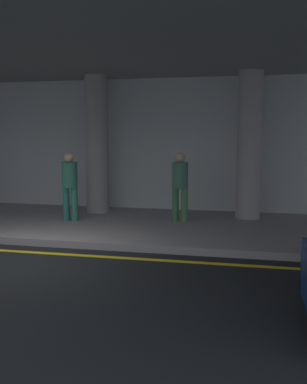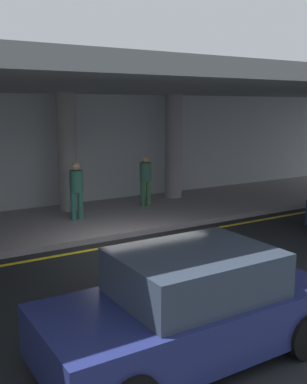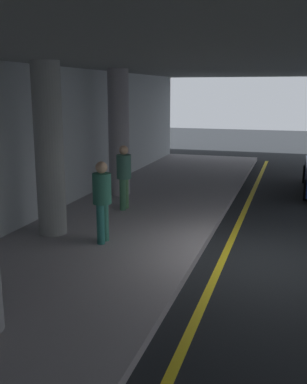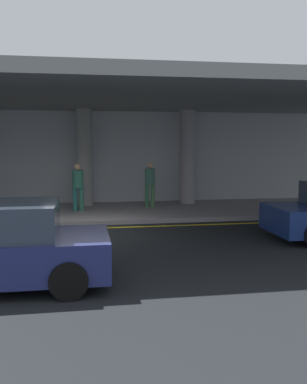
# 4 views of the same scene
# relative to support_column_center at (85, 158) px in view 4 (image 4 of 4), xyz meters

# --- Properties ---
(ground_plane) EXTENTS (60.00, 60.00, 0.00)m
(ground_plane) POSITION_rel_support_column_center_xyz_m (0.00, -4.31, -1.97)
(ground_plane) COLOR black
(sidewalk) EXTENTS (26.00, 4.20, 0.15)m
(sidewalk) POSITION_rel_support_column_center_xyz_m (0.00, -1.21, -1.90)
(sidewalk) COLOR gray
(sidewalk) RESTS_ON ground
(lane_stripe_yellow) EXTENTS (26.00, 0.14, 0.01)m
(lane_stripe_yellow) POSITION_rel_support_column_center_xyz_m (0.00, -3.75, -1.97)
(lane_stripe_yellow) COLOR yellow
(lane_stripe_yellow) RESTS_ON ground
(support_column_center) EXTENTS (0.61, 0.61, 3.65)m
(support_column_center) POSITION_rel_support_column_center_xyz_m (0.00, 0.00, 0.00)
(support_column_center) COLOR gray
(support_column_center) RESTS_ON sidewalk
(support_column_right_mid) EXTENTS (0.61, 0.61, 3.65)m
(support_column_right_mid) POSITION_rel_support_column_center_xyz_m (4.00, 0.00, 0.00)
(support_column_right_mid) COLOR gray
(support_column_right_mid) RESTS_ON sidewalk
(ceiling_overhang) EXTENTS (28.00, 13.20, 0.30)m
(ceiling_overhang) POSITION_rel_support_column_center_xyz_m (0.00, -1.71, 1.97)
(ceiling_overhang) COLOR gray
(ceiling_overhang) RESTS_ON support_column_far_left
(terminal_back_wall) EXTENTS (26.00, 0.30, 3.80)m
(terminal_back_wall) POSITION_rel_support_column_center_xyz_m (0.00, 1.04, -0.07)
(terminal_back_wall) COLOR #AAB1B5
(terminal_back_wall) RESTS_ON ground
(traveler_with_luggage) EXTENTS (0.38, 0.38, 1.68)m
(traveler_with_luggage) POSITION_rel_support_column_center_xyz_m (2.38, -0.76, -0.86)
(traveler_with_luggage) COLOR #316041
(traveler_with_luggage) RESTS_ON sidewalk
(person_waiting_for_ride) EXTENTS (0.38, 0.38, 1.68)m
(person_waiting_for_ride) POSITION_rel_support_column_center_xyz_m (-0.25, -1.30, -0.86)
(person_waiting_for_ride) COLOR #23645D
(person_waiting_for_ride) RESTS_ON sidewalk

